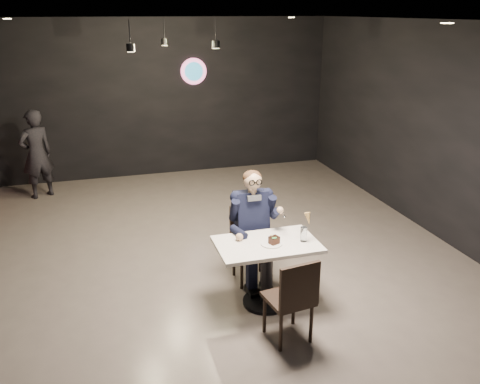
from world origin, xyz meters
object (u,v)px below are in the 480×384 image
object	(u,v)px
chair_far	(251,246)
passerby	(36,154)
seated_man	(252,226)
chair_near	(288,297)
sundae_glass	(304,234)
main_table	(266,274)

from	to	relation	value
chair_far	passerby	world-z (taller)	passerby
chair_far	seated_man	size ratio (longest dim) A/B	0.64
chair_near	sundae_glass	bearing A→B (deg)	47.59
seated_man	passerby	xyz separation A→B (m)	(-2.67, 3.86, 0.05)
chair_far	sundae_glass	distance (m)	0.82
seated_man	chair_near	bearing A→B (deg)	-90.00
main_table	passerby	bearing A→B (deg)	121.15
seated_man	main_table	bearing A→B (deg)	-90.00
passerby	seated_man	bearing A→B (deg)	96.57
main_table	seated_man	distance (m)	0.65
main_table	seated_man	xyz separation A→B (m)	(-0.00, 0.55, 0.34)
chair_far	passerby	distance (m)	4.70
seated_man	passerby	world-z (taller)	passerby
sundae_glass	chair_near	bearing A→B (deg)	-124.13
chair_far	sundae_glass	bearing A→B (deg)	-57.63
main_table	sundae_glass	world-z (taller)	sundae_glass
passerby	chair_near	bearing A→B (deg)	89.72
main_table	sundae_glass	size ratio (longest dim) A/B	6.75
main_table	passerby	world-z (taller)	passerby
chair_far	chair_near	distance (m)	1.20
main_table	passerby	distance (m)	5.17
chair_near	chair_far	bearing A→B (deg)	81.71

